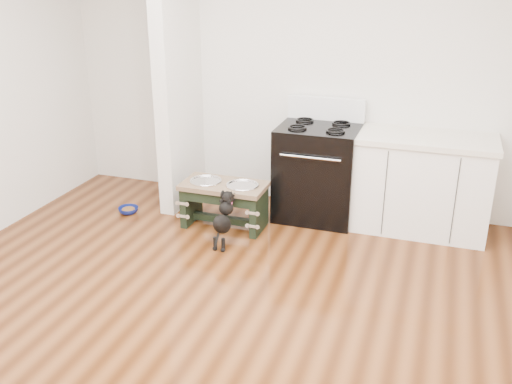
% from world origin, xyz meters
% --- Properties ---
extents(ground, '(5.00, 5.00, 0.00)m').
position_xyz_m(ground, '(0.00, 0.00, 0.00)').
color(ground, '#411F0B').
rests_on(ground, ground).
extents(room_shell, '(5.00, 5.00, 5.00)m').
position_xyz_m(room_shell, '(0.00, 0.00, 1.62)').
color(room_shell, silver).
rests_on(room_shell, ground).
extents(partition_wall, '(0.15, 0.80, 2.70)m').
position_xyz_m(partition_wall, '(-1.18, 2.10, 1.35)').
color(partition_wall, silver).
rests_on(partition_wall, ground).
extents(oven_range, '(0.76, 0.69, 1.14)m').
position_xyz_m(oven_range, '(0.25, 2.16, 0.48)').
color(oven_range, black).
rests_on(oven_range, ground).
extents(cabinet_run, '(1.24, 0.64, 0.91)m').
position_xyz_m(cabinet_run, '(1.23, 2.18, 0.45)').
color(cabinet_run, white).
rests_on(cabinet_run, ground).
extents(dog_feeder, '(0.79, 0.42, 0.45)m').
position_xyz_m(dog_feeder, '(-0.53, 1.63, 0.31)').
color(dog_feeder, black).
rests_on(dog_feeder, ground).
extents(puppy, '(0.14, 0.41, 0.48)m').
position_xyz_m(puppy, '(-0.39, 1.27, 0.26)').
color(puppy, black).
rests_on(puppy, ground).
extents(floor_bowl, '(0.24, 0.24, 0.06)m').
position_xyz_m(floor_bowl, '(-1.56, 1.60, 0.03)').
color(floor_bowl, navy).
rests_on(floor_bowl, ground).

